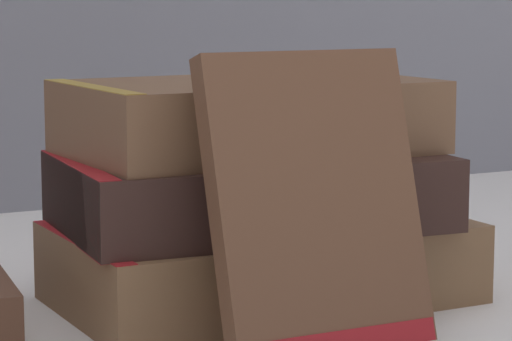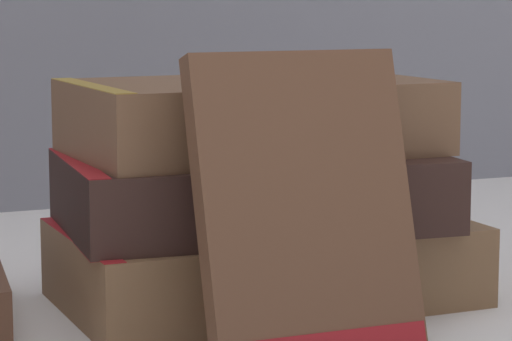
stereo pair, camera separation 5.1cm
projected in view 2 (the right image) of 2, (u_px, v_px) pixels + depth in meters
The scene contains 6 objects.
ground_plane at pixel (203, 315), 0.70m from camera, with size 3.00×3.00×0.00m, color silver.
book_flat_bottom at pixel (256, 263), 0.73m from camera, with size 0.24×0.14×0.05m.
book_flat_middle at pixel (243, 191), 0.71m from camera, with size 0.23×0.15×0.04m.
book_flat_top at pixel (244, 117), 0.72m from camera, with size 0.21×0.13×0.04m.
book_leaning_front at pixel (306, 213), 0.62m from camera, with size 0.12×0.06×0.16m.
pocket_watch at pixel (295, 73), 0.73m from camera, with size 0.06×0.06×0.01m.
Camera 2 is at (-0.24, -0.64, 0.19)m, focal length 85.00 mm.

